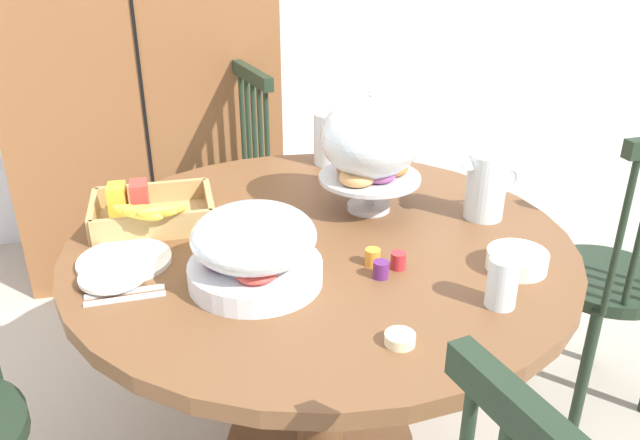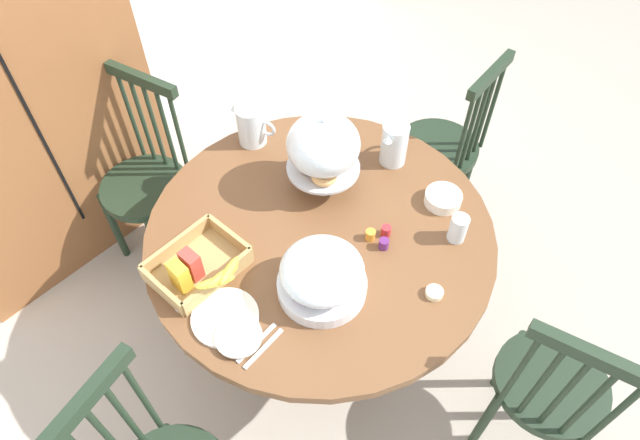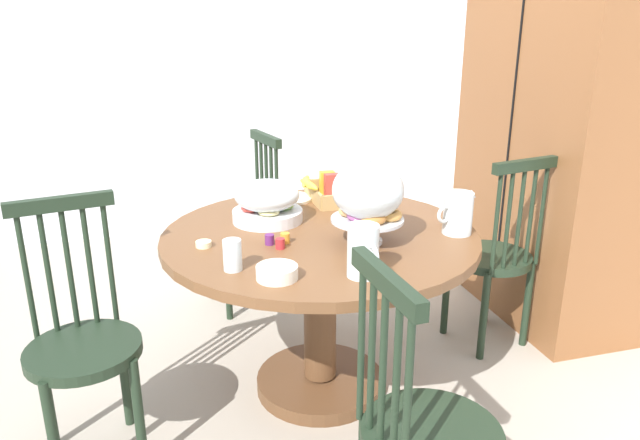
{
  "view_description": "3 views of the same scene",
  "coord_description": "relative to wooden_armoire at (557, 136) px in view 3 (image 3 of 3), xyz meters",
  "views": [
    {
      "loc": [
        -0.46,
        -1.32,
        1.48
      ],
      "look_at": [
        -0.12,
        0.09,
        0.79
      ],
      "focal_mm": 35.82,
      "sensor_mm": 36.0,
      "label": 1
    },
    {
      "loc": [
        -1.06,
        -0.75,
        2.32
      ],
      "look_at": [
        -0.12,
        0.09,
        0.79
      ],
      "focal_mm": 30.92,
      "sensor_mm": 36.0,
      "label": 2
    },
    {
      "loc": [
        2.05,
        -0.52,
        1.55
      ],
      "look_at": [
        -0.12,
        0.09,
        0.79
      ],
      "focal_mm": 33.01,
      "sensor_mm": 36.0,
      "label": 3
    }
  ],
  "objects": [
    {
      "name": "wooden_armoire",
      "position": [
        0.0,
        0.0,
        0.0
      ],
      "size": [
        1.18,
        0.6,
        1.96
      ],
      "color": "brown",
      "rests_on": "ground_plane"
    },
    {
      "name": "ground_plane",
      "position": [
        0.56,
        -1.5,
        -0.98
      ],
      "size": [
        10.0,
        10.0,
        0.0
      ],
      "primitive_type": "plane",
      "color": "#A89E8E"
    },
    {
      "name": "fruit_platter_covered",
      "position": [
        0.25,
        -1.59,
        -0.16
      ],
      "size": [
        0.3,
        0.3,
        0.18
      ],
      "color": "silver",
      "rests_on": "dining_table"
    },
    {
      "name": "dinner_fork",
      "position": [
        -0.03,
        -1.6,
        -0.24
      ],
      "size": [
        0.17,
        0.02,
        0.01
      ],
      "primitive_type": "cube",
      "rotation": [
        0.0,
        0.0,
        3.18
      ],
      "color": "silver",
      "rests_on": "dining_table"
    },
    {
      "name": "drinking_glass",
      "position": [
        0.73,
        -1.81,
        -0.19
      ],
      "size": [
        0.06,
        0.06,
        0.11
      ],
      "primitive_type": "cylinder",
      "color": "silver",
      "rests_on": "dining_table"
    },
    {
      "name": "wall_left",
      "position": [
        -1.87,
        -1.14,
        0.32
      ],
      "size": [
        0.06,
        4.32,
        2.6
      ],
      "primitive_type": "cube",
      "color": "silver",
      "rests_on": "ground_plane"
    },
    {
      "name": "windsor_chair_near_window",
      "position": [
        1.38,
        -1.37,
        -0.53
      ],
      "size": [
        0.4,
        0.4,
        0.97
      ],
      "color": "#1E2D1E",
      "rests_on": "ground_plane"
    },
    {
      "name": "windsor_chair_by_cabinet",
      "position": [
        0.28,
        -0.48,
        -0.53
      ],
      "size": [
        0.41,
        0.41,
        0.97
      ],
      "color": "#1E2D1E",
      "rests_on": "ground_plane"
    },
    {
      "name": "china_plate_small",
      "position": [
        -0.06,
        -1.52,
        -0.23
      ],
      "size": [
        0.15,
        0.15,
        0.01
      ],
      "primitive_type": "cylinder",
      "color": "white",
      "rests_on": "china_plate_large"
    },
    {
      "name": "soup_spoon",
      "position": [
        -0.05,
        -1.29,
        -0.24
      ],
      "size": [
        0.17,
        0.02,
        0.01
      ],
      "primitive_type": "cube",
      "rotation": [
        0.0,
        0.0,
        3.18
      ],
      "color": "silver",
      "rests_on": "dining_table"
    },
    {
      "name": "dining_table",
      "position": [
        0.44,
        -1.41,
        -0.44
      ],
      "size": [
        1.28,
        1.28,
        0.74
      ],
      "color": "brown",
      "rests_on": "ground_plane"
    },
    {
      "name": "milk_pitcher",
      "position": [
        0.9,
        -1.39,
        -0.16
      ],
      "size": [
        0.19,
        0.11,
        0.18
      ],
      "color": "silver",
      "rests_on": "dining_table"
    },
    {
      "name": "jam_jar_apricot",
      "position": [
        0.53,
        -1.58,
        -0.22
      ],
      "size": [
        0.04,
        0.04,
        0.04
      ],
      "primitive_type": "cylinder",
      "color": "orange",
      "rests_on": "dining_table"
    },
    {
      "name": "jam_jar_grape",
      "position": [
        0.53,
        -1.64,
        -0.22
      ],
      "size": [
        0.04,
        0.04,
        0.04
      ],
      "primitive_type": "cylinder",
      "color": "#5B2366",
      "rests_on": "dining_table"
    },
    {
      "name": "cereal_bowl",
      "position": [
        0.85,
        -1.67,
        -0.22
      ],
      "size": [
        0.14,
        0.14,
        0.04
      ],
      "primitive_type": "cylinder",
      "color": "white",
      "rests_on": "dining_table"
    },
    {
      "name": "windsor_chair_far_side",
      "position": [
        0.61,
        -2.34,
        -0.53
      ],
      "size": [
        0.41,
        0.41,
        0.97
      ],
      "color": "#1E2D1E",
      "rests_on": "ground_plane"
    },
    {
      "name": "cereal_basket",
      "position": [
        0.02,
        -1.24,
        -0.2
      ],
      "size": [
        0.32,
        0.3,
        0.12
      ],
      "color": "tan",
      "rests_on": "dining_table"
    },
    {
      "name": "butter_dish",
      "position": [
        0.48,
        -1.88,
        -0.23
      ],
      "size": [
        0.06,
        0.06,
        0.02
      ],
      "primitive_type": "cylinder",
      "color": "beige",
      "rests_on": "dining_table"
    },
    {
      "name": "orange_juice_pitcher",
      "position": [
        0.61,
        -0.89,
        -0.17
      ],
      "size": [
        0.12,
        0.2,
        0.17
      ],
      "color": "silver",
      "rests_on": "dining_table"
    },
    {
      "name": "pastry_stand_with_dome",
      "position": [
        0.61,
        -1.27,
        -0.05
      ],
      "size": [
        0.28,
        0.28,
        0.34
      ],
      "color": "silver",
      "rests_on": "dining_table"
    },
    {
      "name": "windsor_chair_facing_door",
      "position": [
        -0.49,
        -1.59,
        -0.53
      ],
      "size": [
        0.41,
        0.41,
        0.97
      ],
      "color": "#1E2D1E",
      "rests_on": "ground_plane"
    },
    {
      "name": "china_plate_large",
      "position": [
        -0.04,
        -1.43,
        -0.24
      ],
      "size": [
        0.22,
        0.22,
        0.01
      ],
      "primitive_type": "cylinder",
      "color": "white",
      "rests_on": "dining_table"
    },
    {
      "name": "table_knife",
      "position": [
        -0.04,
        -1.57,
        -0.24
      ],
      "size": [
        0.17,
        0.02,
        0.01
      ],
      "primitive_type": "cube",
      "rotation": [
        0.0,
        0.0,
        3.18
      ],
      "color": "silver",
      "rests_on": "dining_table"
    },
    {
      "name": "jam_jar_strawberry",
      "position": [
        0.58,
        -1.61,
        -0.22
      ],
      "size": [
        0.04,
        0.04,
        0.04
      ],
      "primitive_type": "cylinder",
      "color": "#B7282D",
      "rests_on": "dining_table"
    }
  ]
}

